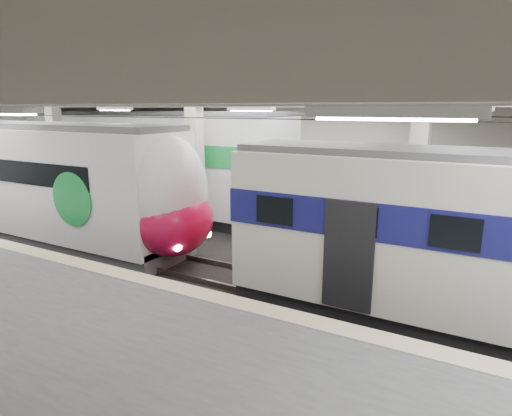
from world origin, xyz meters
The scene contains 4 objects.
station_hall centered at (0.00, -1.74, 3.24)m, with size 36.00×24.00×5.75m.
modern_emu centered at (-6.80, 0.00, 2.19)m, with size 13.78×2.85×4.45m.
older_rer centered at (7.35, 0.00, 2.16)m, with size 12.29×2.72×4.11m.
far_train centered at (-7.92, 5.50, 2.49)m, with size 15.39×3.80×4.82m.
Camera 1 is at (6.83, -10.12, 4.99)m, focal length 30.00 mm.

